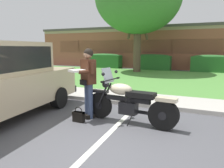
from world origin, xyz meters
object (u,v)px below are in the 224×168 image
(rider_person, at_px, (88,78))
(hedge_left, at_px, (104,60))
(hedge_center_left, at_px, (152,62))
(hedge_center_right, at_px, (211,63))
(brick_building, at_px, (181,47))
(handbag, at_px, (79,116))
(motorcycle, at_px, (133,103))

(rider_person, relative_size, hedge_left, 0.58)
(hedge_center_left, height_order, hedge_center_right, same)
(hedge_left, height_order, hedge_center_right, same)
(hedge_left, xyz_separation_m, hedge_center_right, (8.25, 0.00, 0.00))
(hedge_center_right, xyz_separation_m, brick_building, (-2.86, 6.40, 1.11))
(hedge_center_left, bearing_deg, handbag, -83.26)
(rider_person, xyz_separation_m, hedge_left, (-5.67, 12.25, -0.36))
(rider_person, height_order, hedge_center_right, rider_person)
(rider_person, height_order, hedge_center_left, rider_person)
(motorcycle, bearing_deg, rider_person, -177.75)
(hedge_center_left, height_order, brick_building, brick_building)
(handbag, bearing_deg, hedge_center_right, 78.18)
(motorcycle, xyz_separation_m, rider_person, (-1.14, -0.04, 0.52))
(rider_person, relative_size, hedge_center_right, 0.65)
(motorcycle, height_order, rider_person, rider_person)
(handbag, relative_size, hedge_center_left, 0.13)
(motorcycle, relative_size, rider_person, 1.32)
(rider_person, relative_size, hedge_center_left, 0.61)
(motorcycle, xyz_separation_m, hedge_center_left, (-2.68, 12.21, 0.16))
(hedge_center_right, bearing_deg, hedge_left, 180.00)
(handbag, relative_size, hedge_center_right, 0.14)
(motorcycle, relative_size, brick_building, 0.09)
(hedge_center_left, xyz_separation_m, brick_building, (1.26, 6.40, 1.11))
(hedge_center_right, bearing_deg, motorcycle, -96.77)
(hedge_left, height_order, brick_building, brick_building)
(hedge_center_left, relative_size, brick_building, 0.11)
(brick_building, bearing_deg, hedge_left, -130.08)
(motorcycle, relative_size, hedge_left, 0.77)
(motorcycle, height_order, hedge_center_left, motorcycle)
(hedge_left, bearing_deg, motorcycle, -60.86)
(brick_building, bearing_deg, motorcycle, -85.65)
(rider_person, xyz_separation_m, hedge_center_left, (-1.54, 12.25, -0.36))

